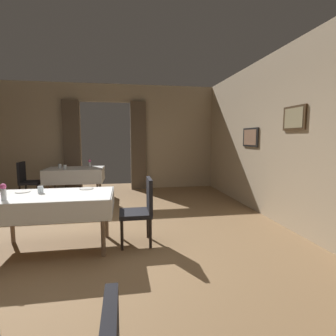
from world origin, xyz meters
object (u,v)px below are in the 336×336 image
glass_mid_b (41,190)px  glass_far_b (60,166)px  chair_far_left (27,179)px  plate_mid_c (23,192)px  flower_vase_mid (3,191)px  glass_far_c (65,167)px  chair_mid_right (141,208)px  flower_vase_far (90,163)px  dining_table_mid (53,201)px  plate_mid_d (86,188)px  dining_table_far (75,172)px

glass_mid_b → glass_far_b: (-0.44, 3.03, 0.00)m
chair_far_left → plate_mid_c: 2.91m
flower_vase_mid → glass_far_c: bearing=89.3°
plate_mid_c → flower_vase_mid: bearing=-95.2°
glass_far_c → chair_mid_right: bearing=-60.9°
chair_far_left → flower_vase_far: 1.47m
glass_far_b → dining_table_mid: bearing=-78.8°
dining_table_mid → chair_mid_right: 1.16m
plate_mid_d → flower_vase_far: 2.96m
chair_mid_right → plate_mid_c: size_ratio=4.81×
chair_mid_right → dining_table_mid: bearing=-179.8°
chair_far_left → plate_mid_d: chair_far_left is taller
dining_table_far → chair_mid_right: chair_mid_right is taller
dining_table_mid → plate_mid_d: size_ratio=7.72×
glass_far_c → chair_far_left: bearing=174.2°
plate_mid_c → plate_mid_d: 0.83m
flower_vase_mid → glass_far_c: size_ratio=1.94×
flower_vase_mid → glass_far_b: flower_vase_mid is taller
glass_far_b → dining_table_far: bearing=-6.7°
dining_table_far → chair_mid_right: size_ratio=1.46×
dining_table_mid → glass_far_c: (-0.45, 2.89, 0.14)m
chair_mid_right → plate_mid_c: chair_mid_right is taller
dining_table_mid → glass_far_b: size_ratio=14.88×
chair_mid_right → glass_far_c: chair_mid_right is taller
dining_table_mid → glass_far_b: (-0.62, 3.14, 0.14)m
chair_far_left → glass_mid_b: size_ratio=9.74×
dining_table_far → flower_vase_far: 0.43m
plate_mid_c → chair_mid_right: bearing=-7.7°
dining_table_far → chair_far_left: (-1.07, -0.12, -0.13)m
plate_mid_d → glass_far_c: bearing=107.9°
chair_far_left → glass_far_c: 0.93m
flower_vase_far → dining_table_far: bearing=-156.2°
glass_mid_b → glass_far_b: size_ratio=0.92×
flower_vase_mid → glass_mid_b: flower_vase_mid is taller
plate_mid_d → glass_far_b: 3.01m
dining_table_mid → chair_far_left: bearing=114.0°
dining_table_far → plate_mid_c: size_ratio=7.04×
dining_table_mid → plate_mid_c: 0.51m
flower_vase_mid → plate_mid_c: (0.04, 0.47, -0.10)m
flower_vase_far → glass_far_b: (-0.70, -0.11, -0.05)m
glass_far_c → dining_table_far: bearing=48.1°
dining_table_mid → plate_mid_d: 0.50m
chair_mid_right → chair_far_left: size_ratio=1.00×
glass_mid_b → flower_vase_far: (0.26, 3.14, 0.06)m
flower_vase_far → plate_mid_d: bearing=-84.1°
flower_vase_far → flower_vase_mid: bearing=-99.2°
dining_table_mid → glass_mid_b: size_ratio=16.14×
flower_vase_far → glass_far_c: (-0.53, -0.36, -0.05)m
chair_mid_right → glass_far_b: (-1.78, 3.14, 0.29)m
plate_mid_c → dining_table_far: bearing=86.4°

